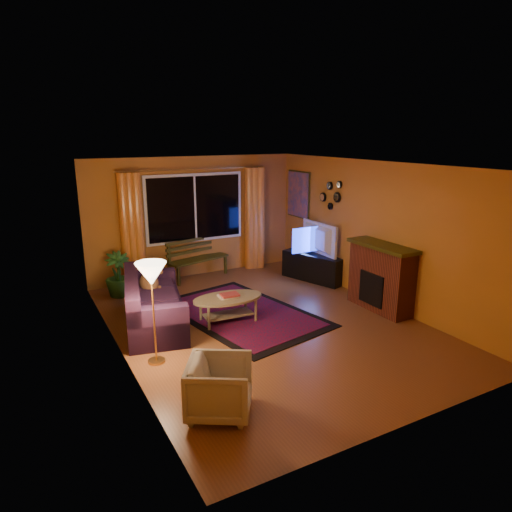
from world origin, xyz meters
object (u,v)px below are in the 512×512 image
bench (199,268)px  floor_lamp (154,314)px  tv_console (314,267)px  sofa (154,301)px  armchair (220,385)px  coffee_table (228,309)px

bench → floor_lamp: (-1.85, -3.17, 0.48)m
bench → tv_console: (2.05, -1.27, 0.08)m
sofa → armchair: (-0.06, -2.66, -0.06)m
floor_lamp → tv_console: (3.90, 1.89, -0.41)m
bench → tv_console: tv_console is taller
tv_console → armchair: bearing=-156.0°
bench → coffee_table: (-0.43, -2.39, 0.01)m
armchair → floor_lamp: 1.52m
bench → sofa: 2.48m
sofa → coffee_table: size_ratio=1.72×
sofa → tv_console: bearing=23.5°
armchair → bench: bearing=12.6°
bench → coffee_table: 2.43m
armchair → floor_lamp: (-0.28, 1.46, 0.34)m
armchair → tv_console: (3.62, 3.35, -0.06)m
sofa → tv_console: sofa is taller
armchair → tv_console: armchair is taller
bench → floor_lamp: size_ratio=0.98×
sofa → floor_lamp: size_ratio=1.44×
armchair → coffee_table: armchair is taller
tv_console → sofa: bearing=172.2°
sofa → armchair: sofa is taller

